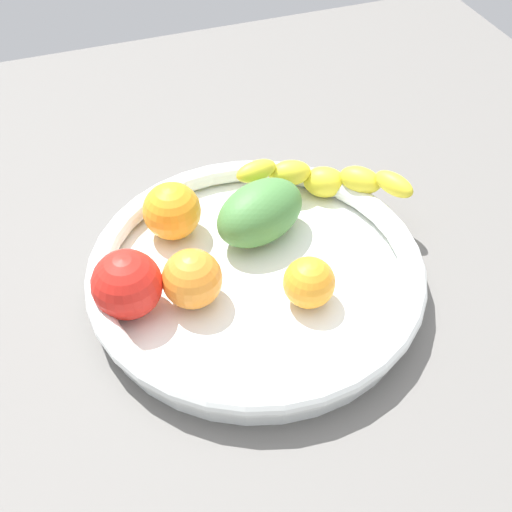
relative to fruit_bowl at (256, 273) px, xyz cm
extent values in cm
cube|color=slate|center=(0.00, 0.00, -3.76)|extent=(120.00, 120.00, 3.00)
cylinder|color=white|center=(0.00, 0.00, -1.32)|extent=(34.01, 34.01, 1.89)
torus|color=white|center=(0.00, 0.00, 0.89)|extent=(35.78, 35.78, 2.53)
ellipsoid|color=yellow|center=(17.94, 4.06, 4.23)|extent=(4.28, 5.60, 2.39)
ellipsoid|color=yellow|center=(15.61, 7.55, 2.85)|extent=(5.68, 5.77, 3.04)
ellipsoid|color=yellow|center=(12.28, 10.12, 1.47)|extent=(6.20, 5.65, 3.68)
ellipsoid|color=yellow|center=(8.32, 11.49, 2.85)|extent=(5.51, 3.86, 3.04)
ellipsoid|color=yellow|center=(4.12, 11.53, 4.23)|extent=(5.37, 3.13, 2.39)
sphere|color=orange|center=(3.88, -5.03, 2.29)|extent=(5.34, 5.34, 5.34)
sphere|color=orange|center=(-6.51, 9.53, 2.88)|extent=(6.51, 6.51, 6.51)
sphere|color=orange|center=(-7.15, -0.99, 2.71)|extent=(6.17, 6.17, 6.17)
sphere|color=red|center=(-13.49, -0.25, 3.17)|extent=(7.10, 7.10, 7.10)
ellipsoid|color=#48823E|center=(2.58, 5.91, 2.97)|extent=(12.88, 10.74, 6.70)
camera|label=1|loc=(-16.18, -45.60, 51.24)|focal=46.41mm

